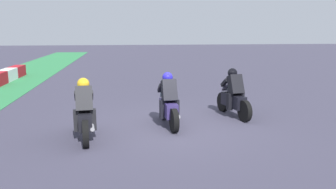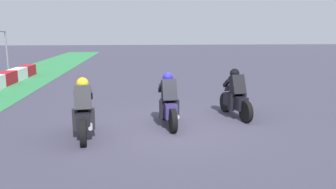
% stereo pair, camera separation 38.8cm
% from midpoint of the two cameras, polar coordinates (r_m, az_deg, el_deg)
% --- Properties ---
extents(ground_plane, '(120.00, 120.00, 0.00)m').
position_cam_midpoint_polar(ground_plane, '(9.34, -0.35, -5.67)').
color(ground_plane, '#3B394A').
extents(rider_lane_a, '(2.04, 0.60, 1.51)m').
position_cam_midpoint_polar(rider_lane_a, '(10.62, 10.09, -0.38)').
color(rider_lane_a, black).
rests_on(rider_lane_a, ground_plane).
extents(rider_lane_b, '(2.04, 0.55, 1.51)m').
position_cam_midpoint_polar(rider_lane_b, '(9.42, -1.09, -1.62)').
color(rider_lane_b, black).
rests_on(rider_lane_b, ground_plane).
extents(rider_lane_c, '(2.04, 0.57, 1.51)m').
position_cam_midpoint_polar(rider_lane_c, '(8.58, -15.26, -3.22)').
color(rider_lane_c, black).
rests_on(rider_lane_c, ground_plane).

